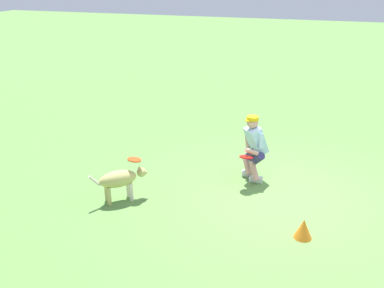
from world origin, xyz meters
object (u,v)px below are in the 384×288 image
Objects in this scene: person at (254,146)px; frisbee_flying at (134,160)px; frisbee_held at (246,157)px; training_cone at (303,229)px; dog at (121,179)px.

person reaches higher than frisbee_flying.
person is 2.31m from frisbee_flying.
frisbee_held reaches higher than training_cone.
training_cone is at bearing 130.64° from frisbee_held.
frisbee_flying is 3.09m from training_cone.
frisbee_flying is 0.78× the size of training_cone.
person is 2.60m from dog.
frisbee_held is 1.90m from training_cone.
person is at bearing -144.33° from frisbee_flying.
dog is 3.19m from training_cone.
frisbee_flying is (1.88, 1.35, 0.01)m from person.
person reaches higher than frisbee_held.
frisbee_flying is at bearing 28.18° from frisbee_held.
dog is (2.05, 1.58, -0.29)m from person.
person is at bearing -100.61° from frisbee_held.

